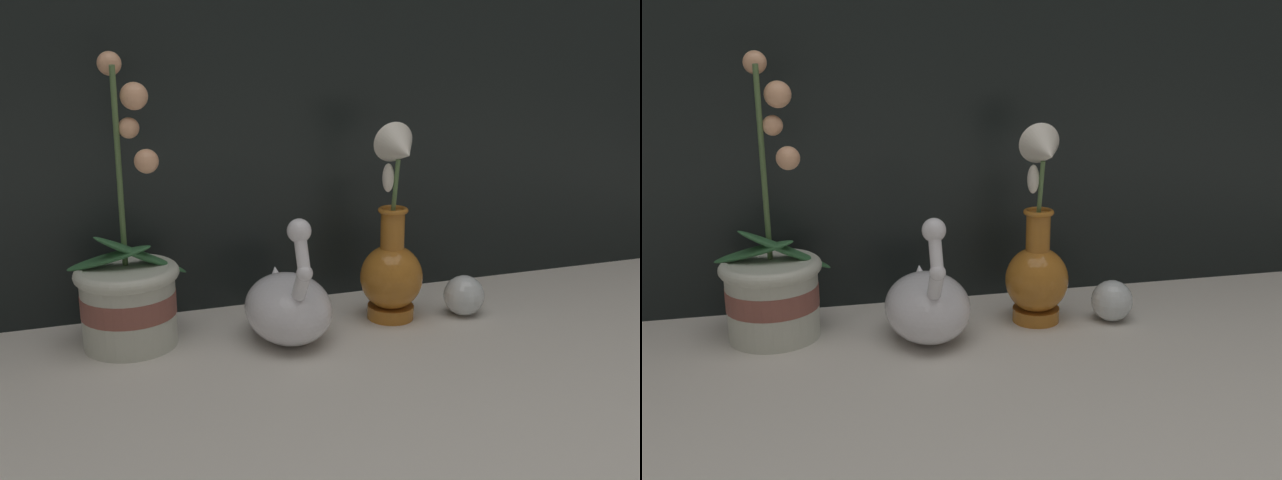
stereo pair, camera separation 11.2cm
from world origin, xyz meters
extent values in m
plane|color=beige|center=(0.00, 0.00, 0.00)|extent=(2.80, 2.80, 0.00)
cylinder|color=beige|center=(-0.26, 0.18, 0.06)|extent=(0.14, 0.14, 0.12)
cylinder|color=brown|center=(-0.26, 0.18, 0.06)|extent=(0.14, 0.14, 0.03)
torus|color=beige|center=(-0.26, 0.18, 0.11)|extent=(0.15, 0.15, 0.02)
cylinder|color=#4C6B3D|center=(-0.26, 0.18, 0.26)|extent=(0.01, 0.04, 0.28)
ellipsoid|color=#2D6038|center=(-0.24, 0.18, 0.13)|extent=(0.14, 0.07, 0.08)
ellipsoid|color=#2D6038|center=(-0.29, 0.18, 0.13)|extent=(0.13, 0.07, 0.05)
sphere|color=#E5A87F|center=(-0.26, 0.19, 0.40)|extent=(0.03, 0.03, 0.03)
sphere|color=#E5A87F|center=(-0.24, 0.17, 0.36)|extent=(0.04, 0.04, 0.04)
sphere|color=#E5A87F|center=(-0.25, 0.17, 0.32)|extent=(0.03, 0.03, 0.03)
sphere|color=#E5A87F|center=(-0.23, 0.15, 0.28)|extent=(0.03, 0.03, 0.03)
ellipsoid|color=white|center=(-0.04, 0.12, 0.05)|extent=(0.13, 0.16, 0.10)
cone|color=white|center=(-0.04, 0.18, 0.07)|extent=(0.06, 0.08, 0.08)
cylinder|color=white|center=(-0.04, 0.05, 0.10)|extent=(0.02, 0.05, 0.06)
sphere|color=white|center=(-0.04, 0.03, 0.13)|extent=(0.02, 0.02, 0.02)
cylinder|color=white|center=(-0.04, 0.05, 0.16)|extent=(0.02, 0.04, 0.06)
sphere|color=white|center=(-0.04, 0.06, 0.18)|extent=(0.03, 0.03, 0.03)
cylinder|color=#B26B23|center=(0.14, 0.15, 0.01)|extent=(0.07, 0.07, 0.02)
ellipsoid|color=#B26B23|center=(0.14, 0.15, 0.07)|extent=(0.10, 0.10, 0.10)
cylinder|color=#B26B23|center=(0.14, 0.15, 0.15)|extent=(0.04, 0.04, 0.06)
torus|color=#B26B23|center=(0.14, 0.15, 0.18)|extent=(0.05, 0.05, 0.01)
cylinder|color=#567A47|center=(0.14, 0.14, 0.22)|extent=(0.01, 0.02, 0.08)
cone|color=white|center=(0.14, 0.13, 0.28)|extent=(0.06, 0.07, 0.07)
ellipsoid|color=white|center=(0.13, 0.15, 0.23)|extent=(0.02, 0.02, 0.04)
sphere|color=silver|center=(0.26, 0.12, 0.03)|extent=(0.07, 0.07, 0.07)
camera|label=1|loc=(-0.33, -0.88, 0.45)|focal=42.00mm
camera|label=2|loc=(-0.22, -0.91, 0.45)|focal=42.00mm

